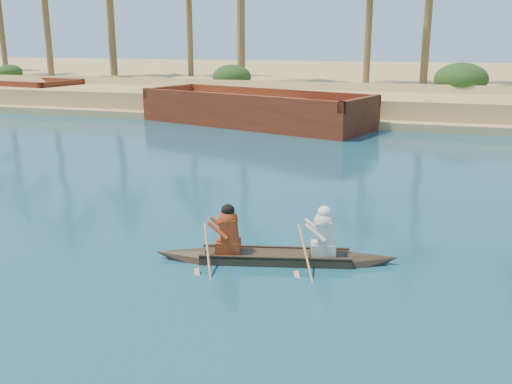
% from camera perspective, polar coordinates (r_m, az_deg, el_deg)
% --- Properties ---
extents(sandy_embankment, '(150.00, 51.00, 1.50)m').
position_cam_1_polar(sandy_embankment, '(52.86, 21.24, 10.04)').
color(sandy_embankment, tan).
rests_on(sandy_embankment, ground).
extents(shrub_cluster, '(100.00, 6.00, 2.40)m').
position_cam_1_polar(shrub_cluster, '(37.51, 22.62, 9.27)').
color(shrub_cluster, '#1C3814').
rests_on(shrub_cluster, ground).
extents(canoe, '(4.84, 1.75, 1.33)m').
position_cam_1_polar(canoe, '(11.28, 1.96, -5.73)').
color(canoe, '#30261A').
rests_on(canoe, ground).
extents(barge_left, '(12.05, 5.74, 1.93)m').
position_cam_1_polar(barge_left, '(43.69, -24.00, 9.10)').
color(barge_left, maroon).
rests_on(barge_left, ground).
extents(barge_mid, '(12.56, 7.35, 1.99)m').
position_cam_1_polar(barge_mid, '(29.32, -0.11, 8.10)').
color(barge_mid, maroon).
rests_on(barge_mid, ground).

